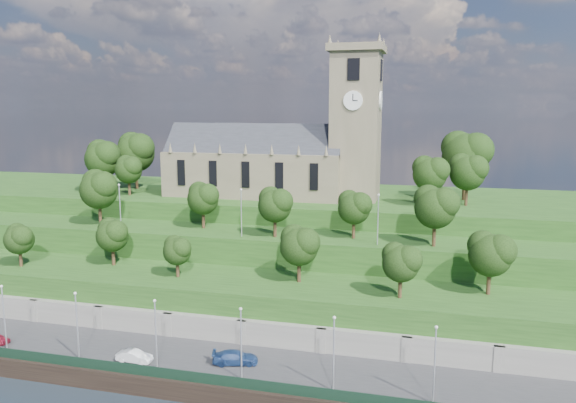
# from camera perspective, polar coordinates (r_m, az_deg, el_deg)

# --- Properties ---
(ground) EXTENTS (320.00, 320.00, 0.00)m
(ground) POSITION_cam_1_polar(r_m,az_deg,el_deg) (65.43, -12.48, -18.95)
(ground) COLOR black
(ground) RESTS_ON ground
(promenade) EXTENTS (160.00, 12.00, 2.00)m
(promenade) POSITION_cam_1_polar(r_m,az_deg,el_deg) (69.76, -10.20, -16.05)
(promenade) COLOR #2D2D30
(promenade) RESTS_ON ground
(quay_wall) EXTENTS (160.00, 0.50, 2.20)m
(quay_wall) POSITION_cam_1_polar(r_m,az_deg,el_deg) (64.88, -12.54, -18.11)
(quay_wall) COLOR black
(quay_wall) RESTS_ON ground
(fence) EXTENTS (160.00, 0.10, 1.20)m
(fence) POSITION_cam_1_polar(r_m,az_deg,el_deg) (64.71, -12.32, -16.69)
(fence) COLOR black
(fence) RESTS_ON promenade
(retaining_wall) EXTENTS (160.00, 2.10, 5.00)m
(retaining_wall) POSITION_cam_1_polar(r_m,az_deg,el_deg) (74.12, -8.27, -13.13)
(retaining_wall) COLOR slate
(retaining_wall) RESTS_ON ground
(embankment_lower) EXTENTS (160.00, 12.00, 8.00)m
(embankment_lower) POSITION_cam_1_polar(r_m,az_deg,el_deg) (78.77, -6.59, -10.52)
(embankment_lower) COLOR #1F4416
(embankment_lower) RESTS_ON ground
(embankment_upper) EXTENTS (160.00, 10.00, 12.00)m
(embankment_upper) POSITION_cam_1_polar(r_m,az_deg,el_deg) (87.96, -4.03, -6.93)
(embankment_upper) COLOR #1F4416
(embankment_upper) RESTS_ON ground
(hilltop) EXTENTS (160.00, 32.00, 15.00)m
(hilltop) POSITION_cam_1_polar(r_m,az_deg,el_deg) (107.06, -0.48, -3.07)
(hilltop) COLOR #1F4416
(hilltop) RESTS_ON ground
(church) EXTENTS (38.60, 12.35, 27.60)m
(church) POSITION_cam_1_polar(r_m,az_deg,el_deg) (100.71, -0.65, 4.78)
(church) COLOR brown
(church) RESTS_ON hilltop
(trees_lower) EXTENTS (70.20, 8.93, 7.92)m
(trees_lower) POSITION_cam_1_polar(r_m,az_deg,el_deg) (74.36, -1.53, -4.54)
(trees_lower) COLOR #342214
(trees_lower) RESTS_ON embankment_lower
(trees_upper) EXTENTS (58.98, 8.30, 9.06)m
(trees_upper) POSITION_cam_1_polar(r_m,az_deg,el_deg) (84.13, -3.54, 0.36)
(trees_upper) COLOR #342214
(trees_upper) RESTS_ON embankment_upper
(trees_hilltop) EXTENTS (73.45, 16.44, 11.93)m
(trees_hilltop) POSITION_cam_1_polar(r_m,az_deg,el_deg) (100.60, -0.36, 4.49)
(trees_hilltop) COLOR #342214
(trees_hilltop) RESTS_ON hilltop
(lamp_posts_promenade) EXTENTS (60.36, 0.36, 8.15)m
(lamp_posts_promenade) POSITION_cam_1_polar(r_m,az_deg,el_deg) (65.44, -13.29, -12.50)
(lamp_posts_promenade) COLOR #B2B2B7
(lamp_posts_promenade) RESTS_ON promenade
(lamp_posts_upper) EXTENTS (40.36, 0.36, 7.21)m
(lamp_posts_upper) POSITION_cam_1_polar(r_m,az_deg,el_deg) (82.82, -4.77, -0.73)
(lamp_posts_upper) COLOR #B2B2B7
(lamp_posts_upper) RESTS_ON embankment_upper
(car_middle) EXTENTS (4.20, 1.51, 1.38)m
(car_middle) POSITION_cam_1_polar(r_m,az_deg,el_deg) (69.19, -15.33, -14.93)
(car_middle) COLOR silver
(car_middle) RESTS_ON promenade
(car_right) EXTENTS (5.58, 3.42, 1.51)m
(car_right) POSITION_cam_1_polar(r_m,az_deg,el_deg) (66.76, -5.38, -15.49)
(car_right) COLOR navy
(car_right) RESTS_ON promenade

